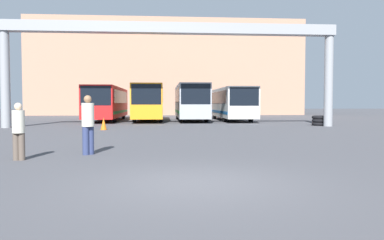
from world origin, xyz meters
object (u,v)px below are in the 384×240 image
at_px(bus_slot_2, 191,100).
at_px(traffic_cone, 104,124).
at_px(bus_slot_3, 231,102).
at_px(bus_slot_1, 149,101).
at_px(bus_slot_0, 108,102).
at_px(pedestrian_mid_left, 88,123).
at_px(pedestrian_near_right, 19,130).
at_px(tire_stack, 319,121).

bearing_deg(bus_slot_2, traffic_cone, -117.85).
relative_size(bus_slot_3, traffic_cone, 15.43).
relative_size(bus_slot_1, traffic_cone, 14.25).
distance_m(bus_slot_0, pedestrian_mid_left, 23.55).
bearing_deg(bus_slot_1, traffic_cone, -101.31).
bearing_deg(traffic_cone, bus_slot_3, 50.05).
distance_m(bus_slot_1, pedestrian_mid_left, 22.59).
distance_m(bus_slot_1, bus_slot_3, 7.72).
xyz_separation_m(bus_slot_0, traffic_cone, (1.55, -12.33, -1.39)).
relative_size(bus_slot_0, pedestrian_mid_left, 6.57).
bearing_deg(bus_slot_0, bus_slot_3, -1.90).
bearing_deg(traffic_cone, bus_slot_0, 97.17).
bearing_deg(bus_slot_2, bus_slot_0, 174.95).
relative_size(bus_slot_0, bus_slot_2, 1.13).
bearing_deg(bus_slot_0, traffic_cone, -82.83).
relative_size(bus_slot_1, pedestrian_near_right, 6.51).
bearing_deg(traffic_cone, pedestrian_mid_left, -83.57).
bearing_deg(bus_slot_0, pedestrian_mid_left, -83.18).
bearing_deg(bus_slot_3, pedestrian_near_right, -113.60).
height_order(bus_slot_3, pedestrian_near_right, bus_slot_3).
relative_size(bus_slot_3, pedestrian_mid_left, 6.16).
height_order(bus_slot_1, pedestrian_mid_left, bus_slot_1).
relative_size(bus_slot_0, bus_slot_3, 1.07).
xyz_separation_m(bus_slot_1, pedestrian_mid_left, (-1.06, -22.54, -0.86)).
xyz_separation_m(pedestrian_mid_left, tire_stack, (13.61, 14.28, -0.63)).
xyz_separation_m(bus_slot_0, pedestrian_near_right, (1.07, -24.39, -0.90)).
distance_m(pedestrian_mid_left, tire_stack, 19.74).
bearing_deg(tire_stack, bus_slot_3, 119.16).
relative_size(bus_slot_2, bus_slot_3, 0.95).
bearing_deg(bus_slot_3, tire_stack, -60.84).
relative_size(pedestrian_near_right, tire_stack, 1.56).
xyz_separation_m(pedestrian_near_right, tire_stack, (15.34, 15.31, -0.50)).
relative_size(pedestrian_near_right, pedestrian_mid_left, 0.87).
height_order(bus_slot_0, traffic_cone, bus_slot_0).
height_order(bus_slot_1, bus_slot_3, bus_slot_1).
bearing_deg(tire_stack, pedestrian_near_right, -135.06).
height_order(pedestrian_mid_left, traffic_cone, pedestrian_mid_left).
bearing_deg(traffic_cone, bus_slot_2, 62.15).
xyz_separation_m(bus_slot_0, bus_slot_1, (3.85, -0.82, 0.09)).
distance_m(pedestrian_near_right, pedestrian_mid_left, 2.01).
height_order(bus_slot_1, pedestrian_near_right, bus_slot_1).
height_order(pedestrian_near_right, tire_stack, pedestrian_near_right).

